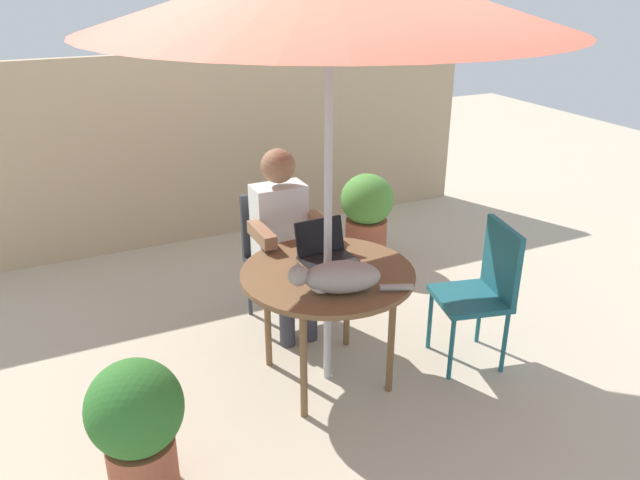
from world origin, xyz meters
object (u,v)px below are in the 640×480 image
object	(u,v)px
patio_table	(328,281)
potted_plant_near_fence	(367,214)
potted_plant_by_chair	(137,424)
person_seated	(283,232)
laptop	(324,248)
chair_occupied	(275,247)
chair_empty	(484,284)
cat	(337,278)

from	to	relation	value
patio_table	potted_plant_near_fence	world-z (taller)	potted_plant_near_fence
patio_table	potted_plant_by_chair	bearing A→B (deg)	-159.24
patio_table	person_seated	xyz separation A→B (m)	(-0.00, 0.66, 0.05)
laptop	potted_plant_near_fence	xyz separation A→B (m)	(0.95, 1.17, -0.36)
chair_occupied	chair_empty	bearing A→B (deg)	-47.64
chair_empty	person_seated	bearing A→B (deg)	137.11
cat	patio_table	bearing A→B (deg)	76.10
laptop	chair_occupied	bearing A→B (deg)	95.05
chair_empty	potted_plant_by_chair	world-z (taller)	chair_empty
person_seated	laptop	size ratio (longest dim) A/B	3.98
person_seated	cat	bearing A→B (deg)	-93.77
potted_plant_by_chair	chair_empty	bearing A→B (deg)	6.03
chair_empty	chair_occupied	bearing A→B (deg)	132.36
chair_empty	potted_plant_by_chair	xyz separation A→B (m)	(-2.10, -0.22, -0.13)
potted_plant_near_fence	patio_table	bearing A→B (deg)	-126.85
person_seated	potted_plant_near_fence	xyz separation A→B (m)	(1.00, 0.68, -0.28)
cat	potted_plant_by_chair	size ratio (longest dim) A/B	0.88
chair_empty	cat	xyz separation A→B (m)	(-1.00, -0.02, 0.27)
chair_occupied	potted_plant_near_fence	bearing A→B (deg)	27.64
chair_occupied	laptop	world-z (taller)	laptop
laptop	cat	size ratio (longest dim) A/B	0.50
chair_occupied	potted_plant_by_chair	size ratio (longest dim) A/B	1.27
chair_empty	cat	world-z (taller)	chair_empty
chair_empty	cat	bearing A→B (deg)	-178.81
chair_empty	cat	distance (m)	1.03
patio_table	laptop	bearing A→B (deg)	71.77
person_seated	laptop	distance (m)	0.49
potted_plant_near_fence	potted_plant_by_chair	bearing A→B (deg)	-140.55
cat	potted_plant_near_fence	world-z (taller)	cat
patio_table	chair_occupied	size ratio (longest dim) A/B	1.10
person_seated	potted_plant_near_fence	world-z (taller)	person_seated
laptop	patio_table	bearing A→B (deg)	-108.23
laptop	potted_plant_by_chair	distance (m)	1.41
person_seated	potted_plant_by_chair	distance (m)	1.62
laptop	potted_plant_near_fence	world-z (taller)	laptop
patio_table	chair_empty	xyz separation A→B (m)	(0.94, -0.22, -0.12)
person_seated	chair_empty	bearing A→B (deg)	-42.89
chair_empty	potted_plant_by_chair	distance (m)	2.11
chair_occupied	potted_plant_by_chair	bearing A→B (deg)	-132.74
patio_table	person_seated	world-z (taller)	person_seated
chair_empty	laptop	world-z (taller)	laptop
potted_plant_by_chair	cat	bearing A→B (deg)	10.36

